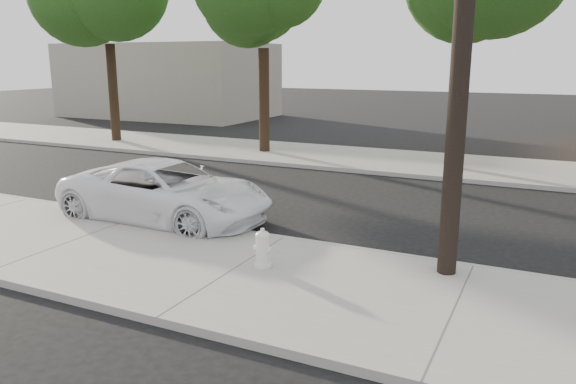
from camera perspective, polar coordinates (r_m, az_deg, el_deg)
The scene contains 10 objects.
ground at distance 14.24m, azimuth 3.37°, elevation -2.79°, with size 120.00×120.00×0.00m, color black.
near_sidewalk at distance 10.58m, azimuth -5.67°, elevation -8.22°, with size 90.00×4.40×0.15m, color gray.
far_sidewalk at distance 22.13m, azimuth 11.83°, elevation 2.97°, with size 90.00×5.00×0.15m, color gray.
curb_near at distance 12.39m, azimuth -0.36°, elevation -4.89°, with size 90.00×0.12×0.16m, color #9E9B93.
building_far at distance 41.27m, azimuth -12.08°, elevation 11.03°, with size 14.00×8.00×5.00m, color gray.
utility_pole at distance 10.12m, azimuth 17.46°, elevation 16.99°, with size 1.40×0.34×9.00m.
tree_a at distance 28.07m, azimuth -17.83°, elevation 18.00°, with size 4.65×4.50×9.00m.
tree_b at distance 23.56m, azimuth -2.29°, elevation 18.68°, with size 4.34×4.20×8.45m.
police_cruiser at distance 14.23m, azimuth -12.29°, elevation 0.04°, with size 2.50×5.43×1.51m, color white.
fire_hydrant at distance 10.54m, azimuth -2.59°, elevation -5.85°, with size 0.37×0.34×0.70m.
Camera 1 is at (5.19, -12.66, 3.95)m, focal length 35.00 mm.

